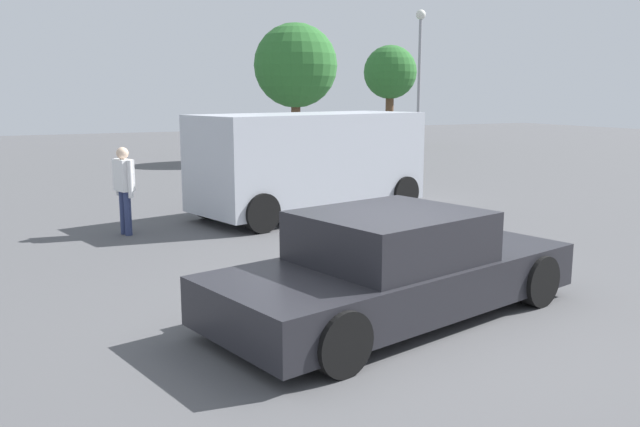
{
  "coord_description": "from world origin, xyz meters",
  "views": [
    {
      "loc": [
        -3.96,
        -6.1,
        2.58
      ],
      "look_at": [
        0.15,
        2.16,
        0.9
      ],
      "focal_mm": 36.82,
      "sensor_mm": 36.0,
      "label": 1
    }
  ],
  "objects_px": {
    "sedan_foreground": "(394,268)",
    "van_white": "(310,160)",
    "pedestrian": "(124,183)",
    "light_post_near": "(420,56)"
  },
  "relations": [
    {
      "from": "sedan_foreground",
      "to": "van_white",
      "type": "height_order",
      "value": "van_white"
    },
    {
      "from": "pedestrian",
      "to": "van_white",
      "type": "bearing_deg",
      "value": 168.4
    },
    {
      "from": "sedan_foreground",
      "to": "van_white",
      "type": "xyz_separation_m",
      "value": [
        2.02,
        6.5,
        0.6
      ]
    },
    {
      "from": "sedan_foreground",
      "to": "van_white",
      "type": "bearing_deg",
      "value": 59.82
    },
    {
      "from": "sedan_foreground",
      "to": "pedestrian",
      "type": "xyz_separation_m",
      "value": [
        -1.98,
        6.07,
        0.39
      ]
    },
    {
      "from": "van_white",
      "to": "pedestrian",
      "type": "bearing_deg",
      "value": -7.73
    },
    {
      "from": "van_white",
      "to": "light_post_near",
      "type": "distance_m",
      "value": 17.47
    },
    {
      "from": "sedan_foreground",
      "to": "van_white",
      "type": "distance_m",
      "value": 6.83
    },
    {
      "from": "pedestrian",
      "to": "light_post_near",
      "type": "bearing_deg",
      "value": -157.72
    },
    {
      "from": "pedestrian",
      "to": "light_post_near",
      "type": "xyz_separation_m",
      "value": [
        15.63,
        13.09,
        3.34
      ]
    }
  ]
}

